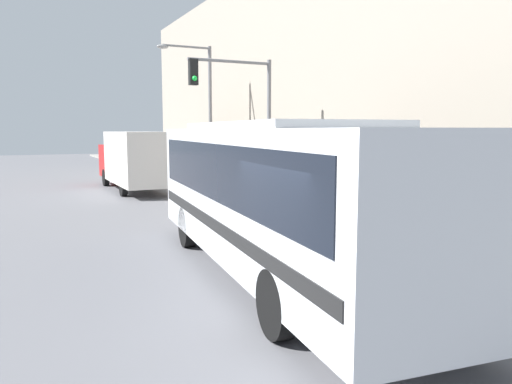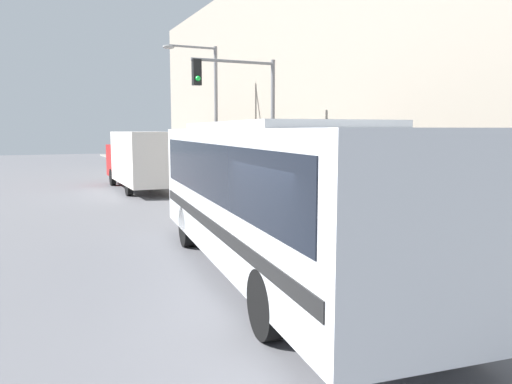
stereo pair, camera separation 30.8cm
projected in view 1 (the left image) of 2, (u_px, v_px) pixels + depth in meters
The scene contains 11 objects.
ground_plane at pixel (298, 336), 7.26m from camera, with size 120.00×120.00×0.00m, color slate.
sidewalk at pixel (204, 183), 27.64m from camera, with size 2.76×70.00×0.14m.
building_facade at pixel (301, 85), 26.29m from camera, with size 6.00×32.14×10.65m.
city_bus at pixel (277, 188), 10.01m from camera, with size 3.68×10.57×3.13m.
delivery_truck at pixel (135, 158), 24.52m from camera, with size 2.28×8.05×2.90m.
fire_hydrant at pixel (348, 214), 14.54m from camera, with size 0.26×0.35×0.81m.
traffic_light_pole at pixel (243, 106), 18.42m from camera, with size 3.28×0.35×5.46m.
parking_meter at pixel (312, 189), 16.20m from camera, with size 0.14×0.14×1.42m.
street_lamp at pixel (203, 103), 24.54m from camera, with size 2.72×0.28×6.91m.
pedestrian_near_corner at pixel (371, 194), 15.60m from camera, with size 0.34×0.34×1.68m.
pedestrian_mid_block at pixel (244, 174), 23.30m from camera, with size 0.34×0.34×1.62m.
Camera 1 is at (-3.59, -5.97, 2.98)m, focal length 35.00 mm.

